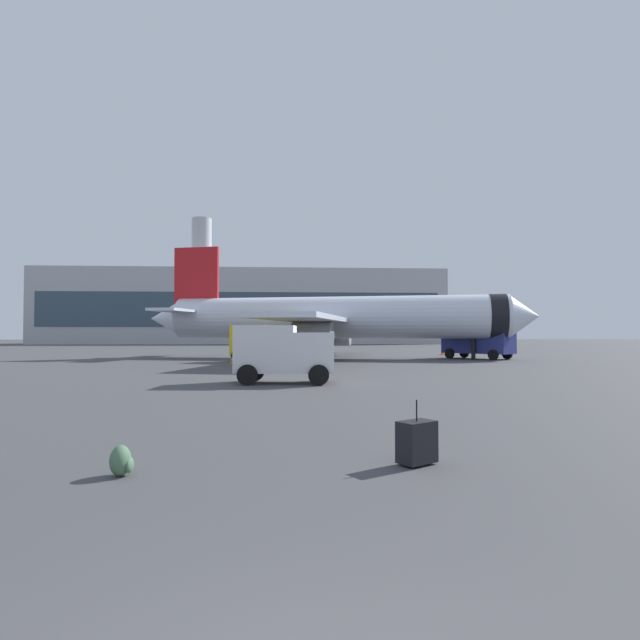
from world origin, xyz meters
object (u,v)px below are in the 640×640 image
(cargo_van, at_px, (284,351))
(safety_cone_mid, at_px, (233,360))
(safety_cone_far, at_px, (244,362))
(rolling_suitcase, at_px, (417,442))
(service_truck, at_px, (262,342))
(fuel_truck, at_px, (477,339))
(airplane_at_gate, at_px, (333,318))
(safety_cone_near, at_px, (442,352))
(traveller_backpack, at_px, (121,461))

(cargo_van, relative_size, safety_cone_mid, 7.18)
(safety_cone_far, xyz_separation_m, rolling_suitcase, (5.18, -26.01, 0.06))
(service_truck, relative_size, fuel_truck, 0.86)
(cargo_van, distance_m, rolling_suitcase, 14.91)
(airplane_at_gate, xyz_separation_m, safety_cone_far, (-7.01, -12.00, -3.33))
(safety_cone_far, relative_size, rolling_suitcase, 0.61)
(safety_cone_near, height_order, safety_cone_far, safety_cone_near)
(rolling_suitcase, relative_size, traveller_backpack, 2.29)
(airplane_at_gate, xyz_separation_m, fuel_truck, (12.66, -1.76, -1.88))
(safety_cone_near, height_order, safety_cone_mid, safety_cone_near)
(service_truck, relative_size, rolling_suitcase, 4.78)
(airplane_at_gate, height_order, rolling_suitcase, airplane_at_gate)
(safety_cone_mid, height_order, rolling_suitcase, rolling_suitcase)
(safety_cone_near, bearing_deg, safety_cone_far, -135.41)
(cargo_van, bearing_deg, safety_cone_far, 103.76)
(safety_cone_mid, xyz_separation_m, traveller_backpack, (1.50, -30.21, -0.08))
(safety_cone_far, height_order, traveller_backpack, safety_cone_far)
(airplane_at_gate, bearing_deg, safety_cone_mid, -134.75)
(fuel_truck, bearing_deg, rolling_suitcase, -111.79)
(safety_cone_near, distance_m, safety_cone_mid, 25.25)
(airplane_at_gate, height_order, service_truck, airplane_at_gate)
(fuel_truck, height_order, rolling_suitcase, fuel_truck)
(fuel_truck, xyz_separation_m, rolling_suitcase, (-14.49, -36.25, -1.38))
(safety_cone_far, bearing_deg, rolling_suitcase, -78.74)
(airplane_at_gate, bearing_deg, cargo_van, -100.30)
(cargo_van, distance_m, traveller_backpack, 15.32)
(service_truck, xyz_separation_m, traveller_backpack, (-0.49, -32.68, -1.37))
(service_truck, bearing_deg, rolling_suitcase, -82.40)
(cargo_van, bearing_deg, safety_cone_near, 61.54)
(airplane_at_gate, distance_m, safety_cone_mid, 12.02)
(service_truck, xyz_separation_m, rolling_suitcase, (4.30, -32.28, -1.22))
(service_truck, height_order, safety_cone_near, service_truck)
(service_truck, distance_m, rolling_suitcase, 32.59)
(fuel_truck, height_order, cargo_van, fuel_truck)
(airplane_at_gate, bearing_deg, rolling_suitcase, -92.76)
(service_truck, xyz_separation_m, safety_cone_near, (18.27, 12.60, -1.27))
(airplane_at_gate, relative_size, safety_cone_far, 52.71)
(service_truck, distance_m, safety_cone_mid, 3.43)
(safety_cone_far, bearing_deg, airplane_at_gate, 59.70)
(fuel_truck, distance_m, safety_cone_near, 8.76)
(safety_cone_far, bearing_deg, cargo_van, -76.24)
(safety_cone_far, distance_m, rolling_suitcase, 26.52)
(safety_cone_near, relative_size, safety_cone_far, 1.03)
(rolling_suitcase, xyz_separation_m, traveller_backpack, (-4.79, -0.41, -0.16))
(service_truck, height_order, traveller_backpack, service_truck)
(safety_cone_near, distance_m, rolling_suitcase, 47.00)
(fuel_truck, distance_m, safety_cone_mid, 21.81)
(service_truck, distance_m, safety_cone_far, 6.46)
(service_truck, relative_size, safety_cone_far, 7.84)
(airplane_at_gate, distance_m, rolling_suitcase, 38.19)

